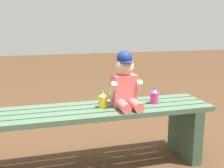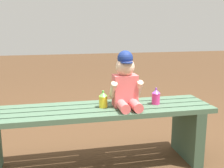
{
  "view_description": "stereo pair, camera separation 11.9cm",
  "coord_description": "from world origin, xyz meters",
  "px_view_note": "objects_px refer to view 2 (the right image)",
  "views": [
    {
      "loc": [
        -0.41,
        -1.85,
        1.04
      ],
      "look_at": [
        0.11,
        -0.05,
        0.64
      ],
      "focal_mm": 44.33,
      "sensor_mm": 36.0,
      "label": 1
    },
    {
      "loc": [
        -0.29,
        -1.87,
        1.04
      ],
      "look_at": [
        0.11,
        -0.05,
        0.64
      ],
      "focal_mm": 44.33,
      "sensor_mm": 36.0,
      "label": 2
    }
  ],
  "objects_px": {
    "child_figure": "(126,83)",
    "sippy_cup_right": "(156,96)",
    "park_bench": "(96,127)",
    "sippy_cup_left": "(103,99)"
  },
  "relations": [
    {
      "from": "park_bench",
      "to": "sippy_cup_left",
      "type": "xyz_separation_m",
      "value": [
        0.05,
        0.0,
        0.2
      ]
    },
    {
      "from": "park_bench",
      "to": "child_figure",
      "type": "relative_size",
      "value": 4.19
    },
    {
      "from": "park_bench",
      "to": "sippy_cup_right",
      "type": "relative_size",
      "value": 13.68
    },
    {
      "from": "child_figure",
      "to": "sippy_cup_left",
      "type": "height_order",
      "value": "child_figure"
    },
    {
      "from": "child_figure",
      "to": "sippy_cup_right",
      "type": "relative_size",
      "value": 3.26
    },
    {
      "from": "child_figure",
      "to": "sippy_cup_right",
      "type": "xyz_separation_m",
      "value": [
        0.24,
        0.01,
        -0.12
      ]
    },
    {
      "from": "child_figure",
      "to": "park_bench",
      "type": "bearing_deg",
      "value": 177.04
    },
    {
      "from": "sippy_cup_left",
      "to": "sippy_cup_right",
      "type": "distance_m",
      "value": 0.4
    },
    {
      "from": "sippy_cup_left",
      "to": "sippy_cup_right",
      "type": "relative_size",
      "value": 1.0
    },
    {
      "from": "child_figure",
      "to": "sippy_cup_right",
      "type": "height_order",
      "value": "child_figure"
    }
  ]
}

